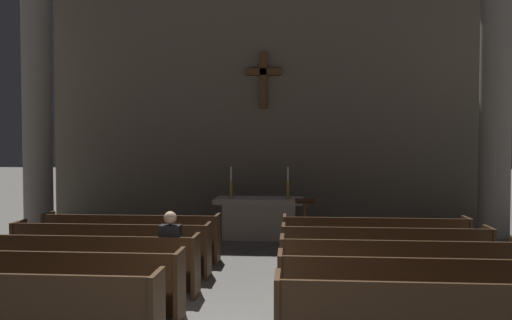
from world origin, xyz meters
name	(u,v)px	position (x,y,z in m)	size (l,w,h in m)	color
pew_left_row_1	(6,311)	(-2.39, -0.04, 0.48)	(3.52, 0.50, 0.95)	#422B19
pew_left_row_2	(52,283)	(-2.39, 1.04, 0.48)	(3.52, 0.50, 0.95)	#422B19
pew_left_row_3	(86,264)	(-2.39, 2.12, 0.48)	(3.52, 0.50, 0.95)	#422B19
pew_left_row_4	(112,249)	(-2.39, 3.21, 0.48)	(3.52, 0.50, 0.95)	#422B19
pew_left_row_5	(131,237)	(-2.39, 4.29, 0.48)	(3.52, 0.50, 0.95)	#422B19
pew_right_row_2	(416,291)	(2.39, 1.04, 0.48)	(3.52, 0.50, 0.95)	#422B19
pew_right_row_3	(398,270)	(2.39, 2.12, 0.48)	(3.52, 0.50, 0.95)	#422B19
pew_right_row_4	(385,253)	(2.39, 3.21, 0.48)	(3.52, 0.50, 0.95)	#422B19
pew_right_row_5	(374,241)	(2.39, 4.29, 0.48)	(3.52, 0.50, 0.95)	#422B19
column_left_second	(37,114)	(-5.43, 6.37, 3.07)	(1.03, 1.03, 6.30)	gray
column_right_second	(495,112)	(5.43, 6.37, 3.07)	(1.03, 1.03, 6.30)	gray
altar	(259,217)	(0.00, 6.77, 0.53)	(2.20, 0.90, 1.01)	#A8A399
candlestick_left	(231,187)	(-0.70, 6.77, 1.26)	(0.16, 0.16, 0.76)	#B79338
candlestick_right	(288,188)	(0.70, 6.77, 1.26)	(0.16, 0.16, 0.76)	#B79338
apse_with_cross	(264,95)	(0.00, 8.50, 3.70)	(11.95, 0.44, 7.40)	#706656
lectern	(305,225)	(1.09, 5.57, 0.55)	(0.44, 0.36, 1.15)	#422B19
lone_worshipper	(172,251)	(-1.04, 2.16, 0.69)	(0.32, 0.43, 1.32)	#26262B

